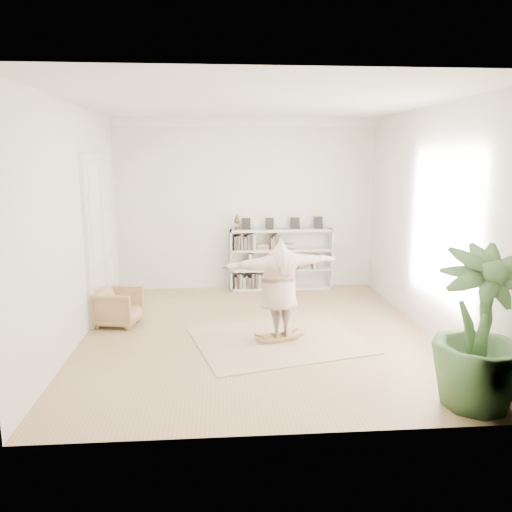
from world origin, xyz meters
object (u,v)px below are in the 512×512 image
at_px(armchair, 119,307).
at_px(person, 279,286).
at_px(rocker_board, 279,337).
at_px(houseplant, 480,329).
at_px(bookshelf, 281,260).

distance_m(armchair, person, 2.85).
bearing_deg(rocker_board, houseplant, -62.83).
bearing_deg(armchair, person, -99.62).
relative_size(person, houseplant, 1.00).
distance_m(bookshelf, houseplant, 5.60).
bearing_deg(bookshelf, houseplant, -73.83).
bearing_deg(bookshelf, armchair, -144.41).
bearing_deg(armchair, rocker_board, -99.62).
bearing_deg(armchair, bookshelf, -43.58).
relative_size(bookshelf, houseplant, 1.19).
height_order(bookshelf, rocker_board, bookshelf).
distance_m(bookshelf, rocker_board, 3.23).
height_order(rocker_board, person, person).
height_order(armchair, houseplant, houseplant).
bearing_deg(armchair, houseplant, -113.90).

